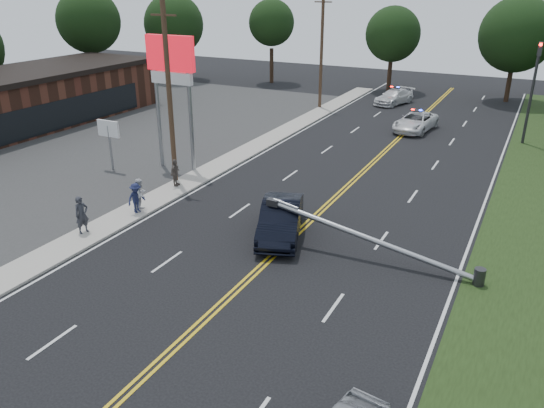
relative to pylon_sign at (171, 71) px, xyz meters
The scene contains 22 objects.
ground 18.50m from the pylon_sign, 53.13° to the right, with size 120.00×120.00×0.00m, color black.
parking_lot 11.92m from the pylon_sign, 157.17° to the right, with size 25.00×60.00×0.01m, color #2D2D2D.
sidewalk 7.46m from the pylon_sign, 62.30° to the right, with size 1.80×70.00×0.12m, color #A49F94.
centerline_yellow 12.73m from the pylon_sign, 20.85° to the right, with size 0.36×80.00×0.00m, color gold.
pylon_sign is the anchor object (origin of this frame).
small_sign 5.45m from the pylon_sign, 150.26° to the right, with size 1.60×0.14×3.10m.
traffic_signal 24.75m from the pylon_sign, 40.39° to the left, with size 0.28×0.41×7.05m.
fallen_streetlight 16.66m from the pylon_sign, 22.22° to the right, with size 9.36×0.44×1.91m.
utility_pole_mid 2.55m from the pylon_sign, 56.98° to the right, with size 1.60×0.28×10.00m.
utility_pole_far 20.06m from the pylon_sign, 86.28° to the left, with size 1.60×0.28×10.00m.
tree_3 29.24m from the pylon_sign, 143.62° to the left, with size 6.45×6.45×10.31m.
tree_4 33.34m from the pylon_sign, 126.56° to the left, with size 6.80×6.80×9.69m.
tree_5 31.31m from the pylon_sign, 106.40° to the left, with size 5.07×5.07×9.13m.
tree_6 31.56m from the pylon_sign, 81.58° to the left, with size 5.60×5.60×8.62m.
tree_7 35.10m from the pylon_sign, 62.18° to the left, with size 6.92×6.92×9.71m.
crashed_sedan 12.51m from the pylon_sign, 29.47° to the right, with size 1.74×4.99×1.65m, color black.
emergency_a 20.10m from the pylon_sign, 55.35° to the left, with size 2.33×5.06×1.41m, color silver.
emergency_b 26.32m from the pylon_sign, 74.42° to the left, with size 1.94×4.78×1.39m, color silver.
bystander_a 11.02m from the pylon_sign, 79.37° to the right, with size 0.64×0.42×1.76m, color #292A31.
bystander_b 8.49m from the pylon_sign, 68.97° to the right, with size 0.81×0.63×1.67m, color silver.
bystander_c 8.78m from the pylon_sign, 69.93° to the right, with size 0.99×0.57×1.53m, color #1A1F42.
bystander_d 6.11m from the pylon_sign, 55.56° to the right, with size 0.91×0.38×1.55m, color #5A4F48.
Camera 1 is at (9.06, -11.30, 10.77)m, focal length 35.00 mm.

